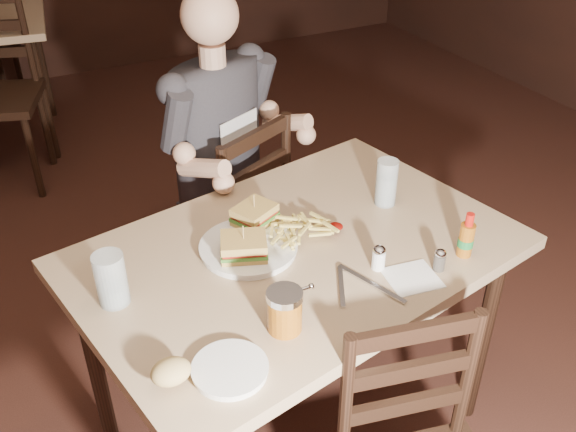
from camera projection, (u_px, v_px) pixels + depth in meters
name	position (u px, v px, depth m)	size (l,w,h in m)	color
main_table	(296.00, 271.00, 1.85)	(1.34, 1.03, 0.77)	tan
chair_far	(222.00, 221.00, 2.49)	(0.41, 0.45, 0.90)	black
diner	(224.00, 117.00, 2.22)	(0.51, 0.40, 0.88)	#2C2C30
dinner_plate	(249.00, 249.00, 1.79)	(0.27, 0.27, 0.02)	white
sandwich_left	(244.00, 241.00, 1.72)	(0.12, 0.10, 0.10)	#D9AF52
sandwich_right	(254.00, 210.00, 1.85)	(0.11, 0.09, 0.10)	#D9AF52
fries_pile	(301.00, 227.00, 1.83)	(0.25, 0.17, 0.04)	#E4CD5D
ketchup_dollop	(336.00, 226.00, 1.86)	(0.04, 0.04, 0.01)	maroon
glass_left	(111.00, 279.00, 1.58)	(0.08, 0.08, 0.14)	silver
glass_right	(386.00, 182.00, 1.96)	(0.07, 0.07, 0.15)	silver
hot_sauce	(467.00, 235.00, 1.74)	(0.04, 0.04, 0.13)	#904E10
salt_shaker	(379.00, 258.00, 1.71)	(0.04, 0.04, 0.07)	white
pepper_shaker	(440.00, 261.00, 1.71)	(0.03, 0.03, 0.06)	#38332D
syrup_dispenser	(285.00, 311.00, 1.50)	(0.09, 0.09, 0.11)	#904E10
napkin	(412.00, 278.00, 1.69)	(0.13, 0.13, 0.00)	white
knife	(371.00, 284.00, 1.66)	(0.01, 0.22, 0.01)	silver
fork	(341.00, 286.00, 1.66)	(0.01, 0.16, 0.01)	silver
side_plate	(230.00, 370.00, 1.41)	(0.17, 0.17, 0.01)	white
bread_roll	(171.00, 372.00, 1.37)	(0.09, 0.07, 0.05)	tan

